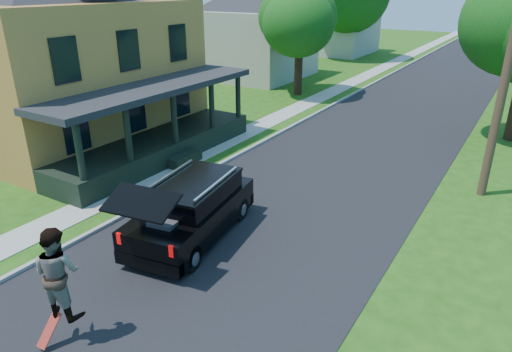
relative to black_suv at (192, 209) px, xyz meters
The scene contains 12 objects.
ground 2.32m from the black_suv, 49.09° to the right, with size 140.00×140.00×0.00m, color #214B0F.
street 18.46m from the black_suv, 85.65° to the left, with size 8.00×120.00×0.02m, color black.
curb 18.60m from the black_suv, 98.20° to the left, with size 0.15×120.00×0.12m, color gray.
sidewalk 18.88m from the black_suv, 102.87° to the left, with size 1.30×120.00×0.03m, color #9A9C93.
front_walk 9.25m from the black_suv, 151.57° to the left, with size 6.50×1.20×0.03m, color #9A9C93.
main_house 12.86m from the black_suv, 158.99° to the left, with size 15.56×15.56×10.10m.
neighbor_house_mid 25.66m from the black_suv, 118.39° to the left, with size 12.78×12.78×8.30m.
neighbor_house_far 40.38m from the black_suv, 107.50° to the left, with size 12.78×12.78×8.30m.
black_suv is the anchor object (origin of this frame).
skateboarder 4.69m from the black_suv, 85.05° to the right, with size 1.06×0.88×1.98m.
skateboard 5.03m from the black_suv, 86.08° to the right, with size 0.27×0.53×0.67m.
tree_left_mid 19.70m from the black_suv, 107.89° to the left, with size 5.44×5.18×7.49m.
Camera 1 is at (6.36, -7.37, 6.91)m, focal length 32.00 mm.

